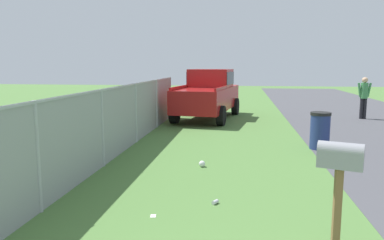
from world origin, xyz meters
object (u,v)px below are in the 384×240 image
object	(u,v)px
pickup_truck	(209,93)
trash_bin	(320,131)
mailbox	(340,164)
pedestrian	(364,95)

from	to	relation	value
pickup_truck	trash_bin	xyz separation A→B (m)	(-5.49, -3.54, -0.59)
mailbox	pickup_truck	xyz separation A→B (m)	(11.20, 2.61, 0.01)
mailbox	pedestrian	world-z (taller)	pedestrian
pickup_truck	pedestrian	bearing A→B (deg)	-75.89
pickup_truck	trash_bin	size ratio (longest dim) A/B	5.12
mailbox	trash_bin	world-z (taller)	mailbox
pedestrian	pickup_truck	bearing A→B (deg)	-88.22
mailbox	trash_bin	xyz separation A→B (m)	(5.71, -0.93, -0.58)
mailbox	pedestrian	xyz separation A→B (m)	(11.87, -3.92, -0.06)
mailbox	pickup_truck	bearing A→B (deg)	32.84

